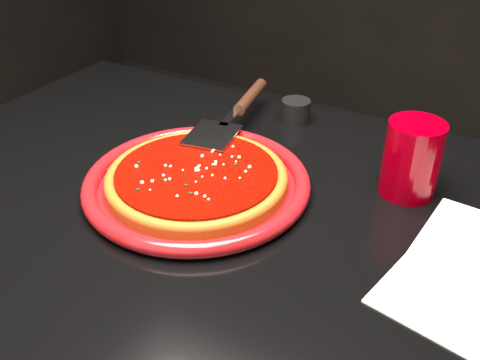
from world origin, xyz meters
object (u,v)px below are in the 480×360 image
object	(u,v)px
cup	(412,159)
ramekin	(296,111)
plate	(197,182)
pizza_server	(234,112)

from	to	relation	value
cup	ramekin	world-z (taller)	cup
cup	ramekin	bearing A→B (deg)	150.74
plate	ramekin	world-z (taller)	ramekin
plate	ramekin	xyz separation A→B (m)	(0.03, 0.30, 0.01)
pizza_server	cup	size ratio (longest dim) A/B	2.80
ramekin	cup	bearing A→B (deg)	-29.26
plate	pizza_server	distance (m)	0.20
pizza_server	cup	distance (m)	0.33
ramekin	pizza_server	bearing A→B (deg)	-124.96
plate	cup	xyz separation A→B (m)	(0.28, 0.16, 0.05)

